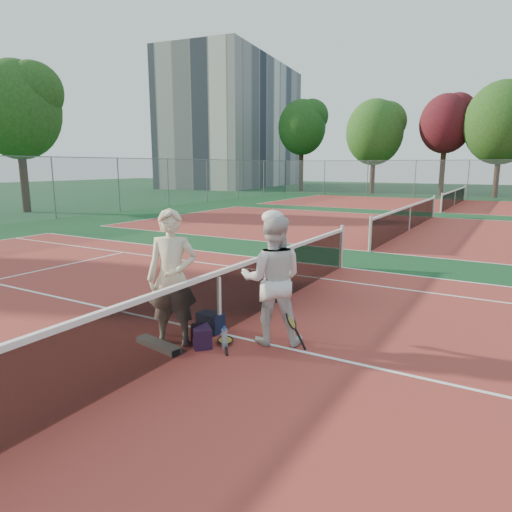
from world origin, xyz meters
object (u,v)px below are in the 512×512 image
Objects in this scene: player_a at (172,278)px; racket_black_held at (291,330)px; racket_red at (172,318)px; water_bottle at (224,339)px; apartment_block at (236,125)px; racket_spare at (225,341)px; sports_bag_navy at (210,322)px; sports_bag_purple at (201,336)px; player_b at (272,280)px; net_main at (219,302)px.

racket_black_held is (1.57, 0.71, -0.73)m from player_a.
water_bottle is (0.99, -0.02, -0.13)m from racket_red.
apartment_block is 36.63× the size of racket_spare.
sports_bag_navy is at bearing 141.76° from water_bottle.
sports_bag_purple is (0.23, -0.54, -0.01)m from sports_bag_navy.
player_a reaches higher than racket_black_held.
racket_red reaches higher than racket_black_held.
racket_black_held is 1.49× the size of sports_bag_purple.
player_b is at bearing -56.66° from apartment_block.
player_a is (27.65, -44.67, -6.50)m from apartment_block.
racket_red is at bearing 170.42° from sports_bag_purple.
racket_red is at bearing -4.45° from player_b.
sports_bag_purple is (0.06, -0.55, -0.36)m from net_main.
water_bottle is (0.58, -0.46, -0.01)m from sports_bag_navy.
sports_bag_purple is (-0.25, -0.26, 0.11)m from racket_spare.
sports_bag_navy is (-0.17, -0.01, -0.35)m from net_main.
player_a is 1.08m from sports_bag_navy.
water_bottle is (0.10, -0.17, 0.11)m from racket_spare.
player_a reaches higher than racket_red.
net_main is at bearing 20.43° from racket_red.
player_b is 4.87× the size of sports_bag_navy.
sports_bag_purple is 0.36m from water_bottle.
racket_spare is at bearing -7.44° from racket_red.
water_bottle is (0.41, -0.46, -0.36)m from net_main.
net_main is 0.90m from player_a.
net_main reaches higher than water_bottle.
net_main is 29.96× the size of sports_bag_purple.
racket_black_held is 0.96m from water_bottle.
racket_black_held is at bearing 27.41° from sports_bag_purple.
sports_bag_navy is 1.31× the size of water_bottle.
apartment_block is 73.33× the size of water_bottle.
racket_black_held is 1.31m from sports_bag_purple.
sports_bag_navy is at bearing -177.03° from net_main.
apartment_block reaches higher than racket_spare.
sports_bag_purple is at bearing -12.80° from player_a.
water_bottle is (0.35, 0.09, 0.00)m from sports_bag_purple.
racket_black_held is 1.39m from sports_bag_navy.
sports_bag_navy is at bearing -7.42° from racket_black_held.
racket_red is 1.88× the size of water_bottle.
player_a is at bearing -61.89° from racket_red.
racket_red reaches higher than water_bottle.
net_main is 0.76m from racket_red.
sports_bag_navy is (-1.03, -0.14, -0.80)m from player_b.
player_a is 1.04× the size of player_b.
net_main is 0.50× the size of apartment_block.
net_main reaches higher than racket_red.
net_main is 36.60× the size of water_bottle.
racket_black_held is at bearing -3.79° from player_a.
sports_bag_navy is (-0.48, 0.28, 0.12)m from racket_spare.
net_main is 19.50× the size of racket_red.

